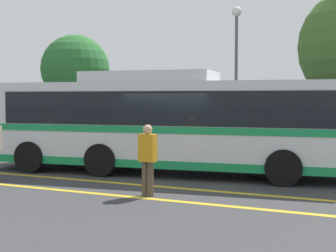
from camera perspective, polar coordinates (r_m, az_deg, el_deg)
name	(u,v)px	position (r m, az deg, el deg)	size (l,w,h in m)	color
ground_plane	(176,175)	(14.41, 0.99, -6.04)	(220.00, 220.00, 0.00)	#38383A
lane_strip_0	(136,185)	(12.94, -3.93, -7.13)	(0.20, 31.69, 0.01)	gold
lane_strip_1	(108,195)	(11.69, -7.27, -8.30)	(0.20, 31.69, 0.01)	gold
curb_strip	(224,151)	(20.55, 6.79, -2.99)	(39.69, 0.36, 0.15)	#99999E
transit_bus	(168,121)	(14.73, -0.06, 0.58)	(12.20, 3.95, 3.19)	silver
parked_car_0	(10,133)	(23.87, -18.68, -0.76)	(4.11, 2.06, 1.37)	navy
parked_car_1	(111,134)	(20.96, -6.93, -1.01)	(4.80, 1.97, 1.50)	silver
parked_car_2	(247,141)	(18.35, 9.60, -1.85)	(4.13, 2.05, 1.34)	#9E9EA3
pedestrian_2	(148,155)	(11.31, -2.50, -3.60)	(0.44, 0.27, 1.73)	brown
street_lamp	(236,52)	(21.66, 8.32, 8.89)	(0.45, 0.45, 6.49)	#59595E
tree_0	(75,69)	(28.53, -11.25, 6.80)	(4.06, 4.06, 6.10)	#513823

